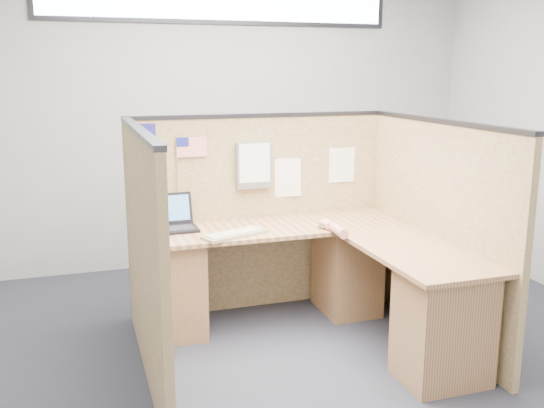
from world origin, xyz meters
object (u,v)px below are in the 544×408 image
object	(u,v)px
laptop	(172,220)
keyboard	(234,234)
mouse	(325,226)
l_desk	(316,284)

from	to	relation	value
laptop	keyboard	bearing A→B (deg)	-44.57
laptop	mouse	world-z (taller)	laptop
l_desk	keyboard	bearing A→B (deg)	158.66
keyboard	mouse	xyz separation A→B (m)	(0.68, 0.00, 0.01)
laptop	mouse	distance (m)	1.11
keyboard	mouse	distance (m)	0.68
laptop	mouse	bearing A→B (deg)	-19.80
laptop	mouse	xyz separation A→B (m)	(1.05, -0.35, -0.04)
l_desk	keyboard	xyz separation A→B (m)	(-0.53, 0.21, 0.35)
laptop	keyboard	size ratio (longest dim) A/B	0.70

